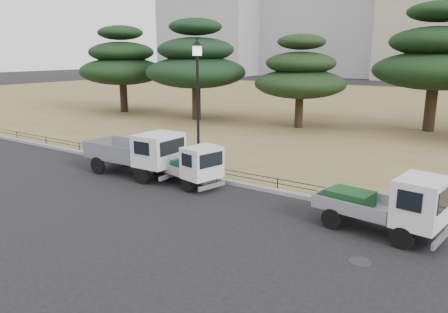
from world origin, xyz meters
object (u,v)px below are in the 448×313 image
Objects in this scene: truck_large at (138,151)px; street_lamp at (198,85)px; tarp_pile at (122,150)px; truck_kei_front at (189,165)px; truck_kei_rear at (388,204)px.

truck_large is 0.81× the size of street_lamp.
tarp_pile is (-2.67, 1.49, -0.58)m from truck_large.
truck_kei_front is at bearing 2.21° from truck_large.
truck_kei_rear is (10.69, -0.37, -0.15)m from truck_large.
truck_kei_rear is 0.67× the size of street_lamp.
street_lamp is (2.17, 1.51, 2.86)m from truck_large.
truck_kei_front is (2.74, 0.15, -0.25)m from truck_large.
street_lamp is at bearing 124.75° from truck_kei_front.
truck_large is at bearing -145.18° from street_lamp.
truck_kei_front reaches higher than tarp_pile.
truck_kei_front is at bearing -13.90° from tarp_pile.
truck_large is 3.89m from street_lamp.
truck_kei_rear is at bearing 8.14° from truck_kei_front.
truck_large is 1.21× the size of truck_kei_rear.
truck_kei_front is 7.96m from truck_kei_rear.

